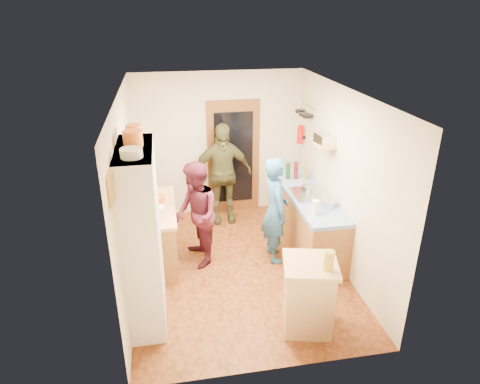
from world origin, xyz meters
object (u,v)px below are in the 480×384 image
object	(u,v)px
right_counter_base	(307,220)
person_hob	(278,210)
person_left	(197,214)
person_back	(223,174)
island_base	(308,297)
hutch_body	(143,237)

from	to	relation	value
right_counter_base	person_hob	xyz separation A→B (m)	(-0.59, -0.35, 0.40)
right_counter_base	person_hob	bearing A→B (deg)	-149.35
person_left	person_back	size ratio (longest dim) A/B	0.88
island_base	right_counter_base	bearing A→B (deg)	72.14
hutch_body	island_base	xyz separation A→B (m)	(1.89, -0.61, -0.67)
person_hob	person_left	xyz separation A→B (m)	(-1.18, 0.15, -0.02)
hutch_body	person_left	world-z (taller)	hutch_body
person_left	person_back	world-z (taller)	person_back
right_counter_base	person_left	distance (m)	1.82
island_base	person_hob	xyz separation A→B (m)	(0.03, 1.56, 0.39)
hutch_body	right_counter_base	size ratio (longest dim) A/B	1.00
right_counter_base	person_left	xyz separation A→B (m)	(-1.77, -0.20, 0.38)
hutch_body	island_base	distance (m)	2.09
person_hob	person_back	bearing A→B (deg)	23.56
hutch_body	person_left	bearing A→B (deg)	56.40
person_back	person_hob	bearing A→B (deg)	-68.41
right_counter_base	island_base	xyz separation A→B (m)	(-0.61, -1.91, 0.01)
island_base	person_left	distance (m)	2.09
right_counter_base	person_back	world-z (taller)	person_back
person_left	right_counter_base	bearing A→B (deg)	87.90
person_left	person_back	bearing A→B (deg)	147.69
person_hob	person_left	distance (m)	1.19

